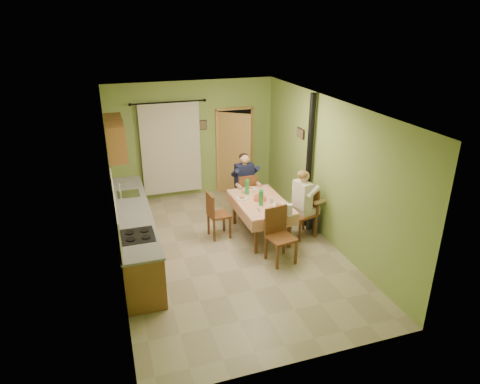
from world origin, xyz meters
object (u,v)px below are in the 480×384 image
object	(u,v)px
chair_near	(280,247)
man_far	(245,178)
stove_flue	(308,179)
chair_right	(303,222)
dining_table	(260,218)
chair_left	(218,223)
man_right	(304,196)
chair_far	(245,202)

from	to	relation	value
chair_near	man_far	world-z (taller)	man_far
stove_flue	chair_right	bearing A→B (deg)	-122.92
chair_right	stove_flue	world-z (taller)	stove_flue
dining_table	stove_flue	xyz separation A→B (m)	(1.11, 0.18, 0.64)
dining_table	chair_left	world-z (taller)	chair_left
dining_table	man_far	world-z (taller)	man_far
man_right	chair_near	bearing A→B (deg)	122.45
chair_near	dining_table	bearing A→B (deg)	-99.88
dining_table	chair_right	xyz separation A→B (m)	(0.81, -0.28, -0.09)
chair_right	chair_left	distance (m)	1.71
dining_table	chair_near	world-z (taller)	chair_near
chair_right	dining_table	bearing A→B (deg)	59.53
chair_far	chair_left	distance (m)	1.18
chair_near	man_right	xyz separation A→B (m)	(0.80, 0.77, 0.59)
chair_near	chair_left	bearing A→B (deg)	-66.43
man_right	chair_left	bearing A→B (deg)	61.91
man_right	stove_flue	world-z (taller)	stove_flue
chair_far	man_far	bearing A→B (deg)	90.00
man_far	man_right	world-z (taller)	same
dining_table	chair_right	distance (m)	0.86
chair_left	man_right	distance (m)	1.79
chair_left	man_far	distance (m)	1.33
chair_far	chair_right	bearing A→B (deg)	-61.54
man_far	stove_flue	world-z (taller)	stove_flue
chair_near	chair_right	bearing A→B (deg)	-146.16
chair_near	man_right	world-z (taller)	man_right
chair_left	stove_flue	bearing A→B (deg)	83.73
chair_right	man_right	distance (m)	0.59
man_right	stove_flue	size ratio (longest dim) A/B	0.50
chair_right	stove_flue	bearing A→B (deg)	-44.19
chair_near	chair_right	distance (m)	1.13
man_far	stove_flue	size ratio (longest dim) A/B	0.50
chair_right	man_right	bearing A→B (deg)	90.00
chair_right	chair_left	world-z (taller)	chair_right
chair_far	chair_near	world-z (taller)	chair_near
chair_far	chair_near	size ratio (longest dim) A/B	0.96
man_right	chair_far	bearing A→B (deg)	19.35
man_far	chair_left	bearing A→B (deg)	-137.86
chair_near	chair_left	xyz separation A→B (m)	(-0.82, 1.26, -0.00)
chair_right	stove_flue	distance (m)	0.92
chair_near	chair_left	world-z (taller)	chair_near
chair_near	chair_left	distance (m)	1.50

